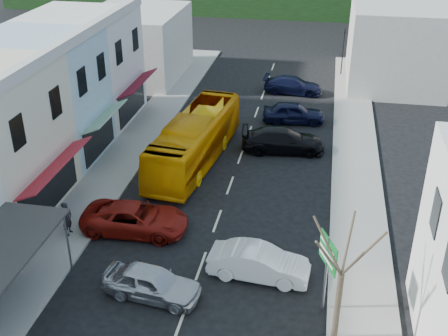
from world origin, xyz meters
TOP-DOWN VIEW (x-y plane):
  - ground at (0.00, 0.00)m, footprint 120.00×120.00m
  - sidewalk_left at (-7.50, 10.00)m, footprint 3.00×52.00m
  - sidewalk_right at (7.50, 10.00)m, footprint 3.00×52.00m
  - shopfront_row at (-12.49, 5.00)m, footprint 8.25×30.00m
  - distant_block_left at (-12.00, 27.00)m, footprint 8.00×10.00m
  - distant_block_right at (11.00, 30.00)m, footprint 8.00×12.00m
  - bus at (-2.76, 10.69)m, footprint 3.77×11.81m
  - car_silver at (-1.62, -2.51)m, footprint 4.61×2.39m
  - car_white at (2.80, -0.28)m, footprint 4.52×2.11m
  - car_red at (-4.00, 2.29)m, footprint 4.65×2.03m
  - car_black_near at (2.67, 13.34)m, footprint 4.68×2.34m
  - car_navy_mid at (2.98, 18.45)m, footprint 4.58×2.30m
  - car_navy_far at (2.45, 24.89)m, footprint 4.57×2.01m
  - pedestrian_left at (-7.24, 1.21)m, footprint 0.45×0.63m
  - direction_sign at (5.80, -2.03)m, footprint 1.41×1.83m
  - street_tree at (6.30, -3.77)m, footprint 2.78×2.78m
  - traffic_signal at (6.50, 30.56)m, footprint 0.68×1.01m

SIDE VIEW (x-z plane):
  - ground at x=0.00m, z-range 0.00..0.00m
  - sidewalk_left at x=-7.50m, z-range 0.00..0.15m
  - sidewalk_right at x=7.50m, z-range 0.00..0.15m
  - car_silver at x=-1.62m, z-range 0.00..1.40m
  - car_white at x=2.80m, z-range 0.00..1.40m
  - car_red at x=-4.00m, z-range 0.00..1.40m
  - car_black_near at x=2.67m, z-range 0.00..1.40m
  - car_navy_mid at x=2.98m, z-range 0.00..1.40m
  - car_navy_far at x=2.45m, z-range 0.00..1.40m
  - pedestrian_left at x=-7.24m, z-range 0.15..1.85m
  - bus at x=-2.76m, z-range 0.00..3.10m
  - direction_sign at x=5.80m, z-range 0.00..3.76m
  - traffic_signal at x=6.50m, z-range 0.00..4.43m
  - distant_block_left at x=-12.00m, z-range 0.00..6.00m
  - street_tree at x=6.30m, z-range 0.00..6.61m
  - distant_block_right at x=11.00m, z-range 0.00..7.00m
  - shopfront_row at x=-12.49m, z-range 0.00..8.00m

